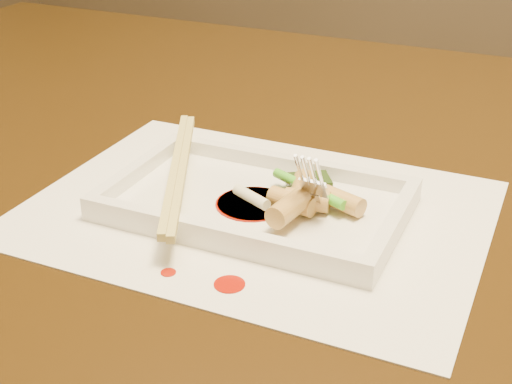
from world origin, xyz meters
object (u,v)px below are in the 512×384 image
at_px(placemat, 256,211).
at_px(table, 249,221).
at_px(fork, 342,130).
at_px(plate_base, 256,206).
at_px(chopstick_a, 175,168).

bearing_deg(placemat, table, 117.10).
bearing_deg(table, fork, -41.10).
height_order(placemat, fork, fork).
distance_m(placemat, plate_base, 0.00).
xyz_separation_m(plate_base, chopstick_a, (-0.08, 0.00, 0.02)).
distance_m(table, fork, 0.26).
height_order(chopstick_a, fork, fork).
relative_size(chopstick_a, fork, 1.79).
relative_size(table, plate_base, 5.38).
distance_m(table, chopstick_a, 0.19).
bearing_deg(table, plate_base, -62.90).
relative_size(table, fork, 10.00).
bearing_deg(placemat, fork, 14.42).
xyz_separation_m(placemat, chopstick_a, (-0.08, 0.00, 0.03)).
bearing_deg(fork, placemat, -165.58).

